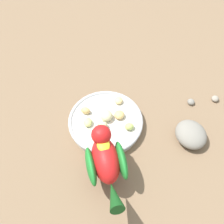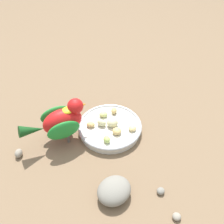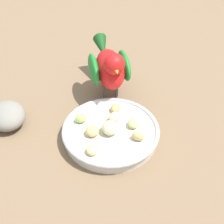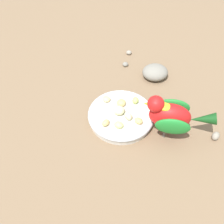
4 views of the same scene
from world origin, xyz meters
TOP-DOWN VIEW (x-y plane):
  - ground_plane at (0.00, 0.00)m, footprint 4.00×4.00m
  - feeding_bowl at (0.01, -0.01)m, footprint 0.22×0.22m
  - apple_piece_0 at (0.00, 0.05)m, footprint 0.03×0.03m
  - apple_piece_1 at (0.02, -0.01)m, footprint 0.05×0.05m
  - apple_piece_2 at (0.09, -0.00)m, footprint 0.04×0.04m
  - apple_piece_3 at (-0.04, -0.04)m, footprint 0.03×0.03m
  - apple_piece_4 at (-0.03, 0.02)m, footprint 0.04×0.04m
  - apple_piece_5 at (0.03, -0.08)m, footprint 0.03×0.03m
  - apple_piece_6 at (0.05, -0.03)m, footprint 0.04×0.04m
  - apple_piece_7 at (-0.01, -0.02)m, footprint 0.03×0.02m
  - parrot at (-0.11, -0.11)m, footprint 0.17×0.19m
  - rock_large at (0.12, -0.23)m, footprint 0.12×0.12m
  - pebble_0 at (0.30, -0.22)m, footprint 0.03×0.03m
  - pebble_2 at (0.24, -0.17)m, footprint 0.03×0.03m

SIDE VIEW (x-z plane):
  - ground_plane at x=0.00m, z-range 0.00..0.00m
  - pebble_0 at x=0.30m, z-range 0.00..0.02m
  - pebble_2 at x=0.24m, z-range 0.00..0.02m
  - feeding_bowl at x=0.01m, z-range 0.00..0.03m
  - rock_large at x=0.12m, z-range 0.00..0.05m
  - apple_piece_2 at x=0.09m, z-range 0.03..0.04m
  - apple_piece_3 at x=-0.04m, z-range 0.03..0.04m
  - apple_piece_4 at x=-0.03m, z-range 0.03..0.04m
  - apple_piece_6 at x=0.05m, z-range 0.03..0.05m
  - apple_piece_5 at x=0.03m, z-range 0.03..0.05m
  - apple_piece_0 at x=0.00m, z-range 0.03..0.05m
  - apple_piece_7 at x=-0.01m, z-range 0.03..0.05m
  - apple_piece_1 at x=0.02m, z-range 0.03..0.05m
  - parrot at x=-0.11m, z-range 0.01..0.16m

